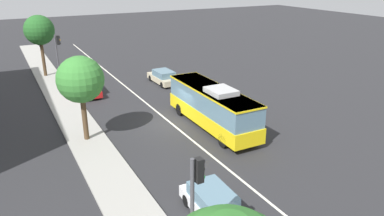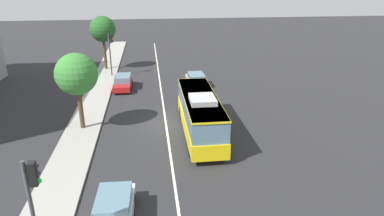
{
  "view_description": "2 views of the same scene",
  "coord_description": "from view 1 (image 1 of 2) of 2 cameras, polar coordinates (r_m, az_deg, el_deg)",
  "views": [
    {
      "loc": [
        -24.61,
        11.3,
        11.45
      ],
      "look_at": [
        -1.9,
        -0.92,
        1.75
      ],
      "focal_mm": 34.22,
      "sensor_mm": 36.0,
      "label": 1
    },
    {
      "loc": [
        -25.79,
        1.17,
        11.3
      ],
      "look_at": [
        -1.59,
        -1.98,
        1.96
      ],
      "focal_mm": 31.61,
      "sensor_mm": 36.0,
      "label": 2
    }
  ],
  "objects": [
    {
      "name": "sidewalk_kerb",
      "position": [
        27.51,
        -16.03,
        -4.69
      ],
      "size": [
        80.0,
        2.72,
        0.14
      ],
      "primitive_type": "cube",
      "color": "#9E9B93",
      "rests_on": "ground_plane"
    },
    {
      "name": "lane_centre_line",
      "position": [
        29.4,
        -3.34,
        -2.33
      ],
      "size": [
        76.0,
        0.16,
        0.01
      ],
      "primitive_type": "cube",
      "color": "silver",
      "rests_on": "ground_plane"
    },
    {
      "name": "ground_plane",
      "position": [
        29.4,
        -3.34,
        -2.35
      ],
      "size": [
        160.0,
        160.0,
        0.0
      ],
      "primitive_type": "plane",
      "color": "#28282B"
    },
    {
      "name": "street_tree_kerbside_centre",
      "position": [
        25.93,
        -17.0,
        4.2
      ],
      "size": [
        3.21,
        3.21,
        6.17
      ],
      "color": "#4C3823",
      "rests_on": "ground_plane"
    },
    {
      "name": "sedan_red",
      "position": [
        37.33,
        -15.95,
        3.1
      ],
      "size": [
        4.55,
        1.94,
        1.46
      ],
      "rotation": [
        0.0,
        0.0,
        3.11
      ],
      "color": "#B21919",
      "rests_on": "ground_plane"
    },
    {
      "name": "sedan_beige",
      "position": [
        39.62,
        -4.5,
        4.84
      ],
      "size": [
        4.55,
        1.92,
        1.46
      ],
      "rotation": [
        0.0,
        0.0,
        0.03
      ],
      "color": "#C6B793",
      "rests_on": "ground_plane"
    },
    {
      "name": "street_tree_kerbside_right",
      "position": [
        44.51,
        -22.71,
        11.09
      ],
      "size": [
        3.28,
        3.28,
        6.96
      ],
      "color": "#4C3823",
      "rests_on": "ground_plane"
    },
    {
      "name": "traffic_light_near_corner",
      "position": [
        41.48,
        -20.15,
        8.4
      ],
      "size": [
        0.32,
        0.62,
        5.2
      ],
      "rotation": [
        0.0,
        0.0,
        -1.57
      ],
      "color": "#47474C",
      "rests_on": "ground_plane"
    },
    {
      "name": "transit_bus",
      "position": [
        27.99,
        3.19,
        0.43
      ],
      "size": [
        10.02,
        2.57,
        3.46
      ],
      "rotation": [
        0.0,
        0.0,
        -0.01
      ],
      "color": "yellow",
      "rests_on": "ground_plane"
    },
    {
      "name": "traffic_light_mid_block",
      "position": [
        14.01,
        0.58,
        -13.66
      ],
      "size": [
        0.33,
        0.62,
        5.2
      ],
      "rotation": [
        0.0,
        0.0,
        -1.52
      ],
      "color": "#47474C",
      "rests_on": "ground_plane"
    },
    {
      "name": "sedan_white",
      "position": [
        18.54,
        3.46,
        -14.78
      ],
      "size": [
        4.56,
        1.95,
        1.46
      ],
      "rotation": [
        0.0,
        0.0,
        3.11
      ],
      "color": "white",
      "rests_on": "ground_plane"
    }
  ]
}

